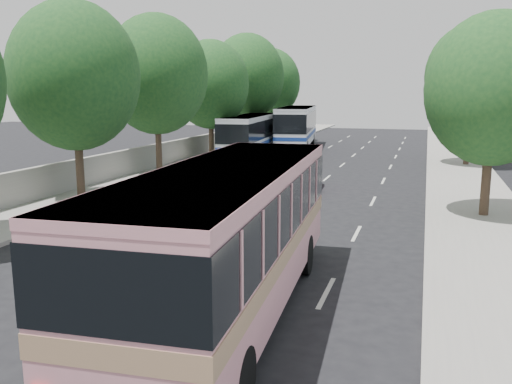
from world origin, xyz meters
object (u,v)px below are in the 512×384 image
at_px(pink_bus, 231,224).
at_px(white_pickup, 251,162).
at_px(tour_coach_rear, 297,124).
at_px(tour_coach_front, 250,132).
at_px(pink_taxi, 304,176).

height_order(pink_bus, white_pickup, pink_bus).
height_order(white_pickup, tour_coach_rear, tour_coach_rear).
xyz_separation_m(tour_coach_front, tour_coach_rear, (1.80, 7.77, 0.26)).
bearing_deg(white_pickup, pink_taxi, -39.16).
distance_m(pink_bus, pink_taxi, 16.05).
bearing_deg(tour_coach_front, white_pickup, -76.54).
bearing_deg(white_pickup, pink_bus, -71.12).
relative_size(pink_taxi, tour_coach_front, 0.38).
relative_size(pink_bus, tour_coach_front, 0.99).
xyz_separation_m(pink_bus, tour_coach_front, (-8.71, 28.03, -0.19)).
distance_m(pink_taxi, tour_coach_front, 14.00).
bearing_deg(pink_taxi, white_pickup, 131.71).
height_order(pink_bus, tour_coach_front, pink_bus).
bearing_deg(pink_bus, white_pickup, 103.08).
bearing_deg(tour_coach_rear, tour_coach_front, -110.83).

